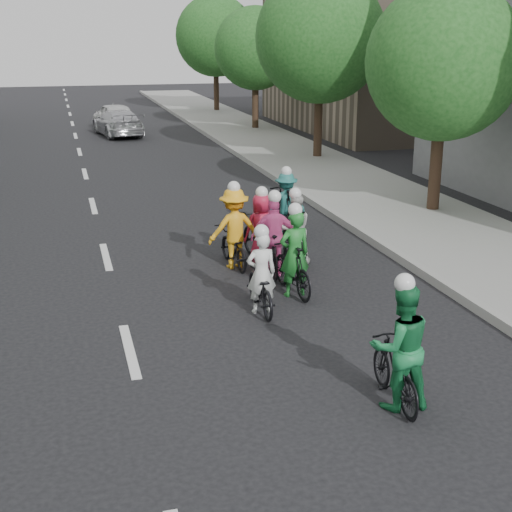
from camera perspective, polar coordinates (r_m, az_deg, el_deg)
name	(u,v)px	position (r m, az deg, el deg)	size (l,w,h in m)	color
ground	(130,351)	(11.22, -10.08, -7.46)	(120.00, 120.00, 0.00)	black
sidewalk_right	(355,188)	(22.49, 7.94, 5.44)	(4.00, 80.00, 0.15)	gray
curb_right	(296,191)	(21.79, 3.20, 5.24)	(0.18, 80.00, 0.18)	#999993
bldg_se	(396,47)	(38.09, 11.13, 16.07)	(10.00, 14.00, 8.00)	gray
tree_r_0	(444,62)	(19.34, 14.78, 14.76)	(4.00, 4.00, 5.97)	black
tree_r_1	(320,38)	(27.51, 5.17, 17.01)	(4.80, 4.80, 6.93)	black
tree_r_2	(255,48)	(36.08, -0.06, 16.27)	(4.00, 4.00, 5.97)	black
tree_r_3	(215,36)	(44.82, -3.26, 17.16)	(4.80, 4.80, 6.93)	black
cyclist_0	(260,283)	(12.41, 0.34, -2.17)	(0.61, 1.61, 1.59)	black
cyclist_1	(398,356)	(9.43, 11.33, -7.84)	(0.86, 1.52, 1.84)	black
cyclist_2	(234,235)	(14.72, -1.79, 1.69)	(1.13, 1.59, 1.83)	black
cyclist_3	(274,244)	(14.22, 1.41, 0.96)	(0.99, 1.53, 1.75)	black
cyclist_4	(261,236)	(15.04, 0.38, 1.64)	(0.91, 1.98, 1.66)	black
cyclist_5	(293,263)	(13.17, 3.00, -0.56)	(0.63, 1.65, 1.77)	black
cyclist_6	(294,236)	(15.10, 3.03, 1.64)	(0.74, 1.79, 1.62)	black
cyclist_7	(285,207)	(17.31, 2.35, 3.95)	(0.98, 1.86, 1.65)	black
follow_car_lead	(118,123)	(35.00, -11.00, 10.43)	(1.73, 4.25, 1.23)	#B5B6BA
follow_car_trail	(114,116)	(37.14, -11.27, 10.90)	(1.62, 4.02, 1.37)	silver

